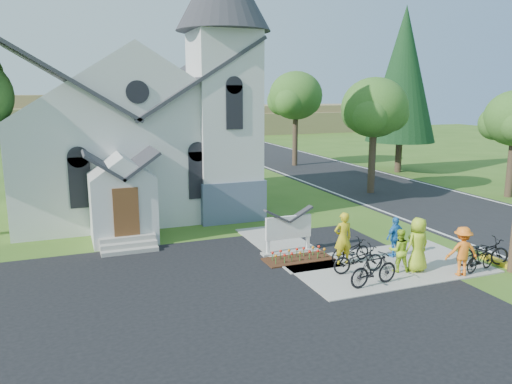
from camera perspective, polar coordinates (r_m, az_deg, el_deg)
name	(u,v)px	position (r m, az deg, el deg)	size (l,w,h in m)	color
ground	(359,277)	(17.70, 11.68, -9.49)	(120.00, 120.00, 0.00)	#3A611B
parking_lot	(168,340)	(13.54, -10.08, -16.27)	(20.00, 16.00, 0.02)	black
road	(364,183)	(35.14, 12.26, 1.05)	(8.00, 90.00, 0.02)	black
sidewalk	(387,266)	(18.89, 14.73, -8.19)	(7.00, 4.00, 0.05)	#A19C92
church	(138,111)	(26.55, -13.39, 9.04)	(12.35, 12.00, 13.00)	silver
church_sign	(288,228)	(19.48, 3.72, -4.11)	(2.20, 0.40, 1.70)	#A19C92
flower_bed	(298,259)	(19.00, 4.83, -7.67)	(2.60, 1.10, 0.07)	#3D2310
tree_road_near	(374,108)	(31.26, 13.38, 9.31)	(4.00, 4.00, 7.05)	#35241D
tree_road_mid	(296,96)	(41.92, 4.57, 10.88)	(4.40, 4.40, 7.80)	#35241D
conifer	(403,75)	(39.93, 16.47, 12.72)	(5.20, 5.20, 12.40)	#35241D
distant_hills	(158,120)	(71.35, -11.13, 8.10)	(61.00, 10.00, 5.60)	olive
cyclist_0	(343,238)	(18.44, 9.91, -5.21)	(0.70, 0.46, 1.93)	gold
bike_0	(358,259)	(17.79, 11.61, -7.52)	(0.65, 1.86, 0.98)	black
cyclist_1	(399,250)	(18.17, 16.04, -6.42)	(0.75, 0.58, 1.53)	#A2CE26
bike_1	(374,269)	(16.74, 13.32, -8.60)	(0.52, 1.84, 1.11)	black
cyclist_2	(395,237)	(19.70, 15.63, -4.95)	(0.91, 0.38, 1.56)	#287ACA
bike_2	(350,250)	(18.86, 10.73, -6.57)	(0.57, 1.64, 0.86)	black
cyclist_3	(462,251)	(18.49, 22.50, -6.26)	(1.11, 0.64, 1.71)	orange
bike_3	(480,259)	(19.24, 24.26, -6.96)	(0.43, 1.53, 0.92)	black
cyclist_4	(418,245)	(18.34, 18.00, -5.73)	(0.94, 0.61, 1.93)	#A6C525
bike_4	(483,252)	(19.87, 24.48, -6.24)	(0.69, 1.97, 1.03)	black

